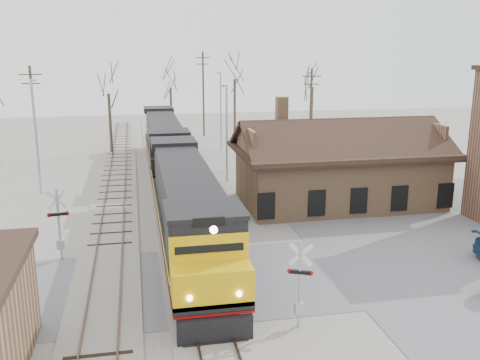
{
  "coord_description": "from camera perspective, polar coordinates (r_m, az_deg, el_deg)",
  "views": [
    {
      "loc": [
        -2.74,
        -24.7,
        11.44
      ],
      "look_at": [
        3.96,
        9.0,
        2.89
      ],
      "focal_mm": 40.0,
      "sensor_mm": 36.0,
      "label": 1
    }
  ],
  "objects": [
    {
      "name": "utility_pole_c",
      "position": [
        56.75,
        7.53,
        7.23
      ],
      "size": [
        2.0,
        0.24,
        9.34
      ],
      "color": "#382D23",
      "rests_on": "ground"
    },
    {
      "name": "streetlight_a",
      "position": [
        44.99,
        -20.97,
        4.93
      ],
      "size": [
        0.25,
        2.04,
        9.09
      ],
      "color": "#A5A8AD",
      "rests_on": "ground"
    },
    {
      "name": "utility_pole_b",
      "position": [
        70.41,
        -3.93,
        9.27
      ],
      "size": [
        2.0,
        0.24,
        10.94
      ],
      "color": "#382D23",
      "rests_on": "ground"
    },
    {
      "name": "streetlight_c",
      "position": [
        60.91,
        -2.08,
        7.83
      ],
      "size": [
        0.25,
        2.04,
        8.79
      ],
      "color": "#A5A8AD",
      "rests_on": "ground"
    },
    {
      "name": "depot",
      "position": [
        40.57,
        10.36,
        0.88
      ],
      "size": [
        15.2,
        9.31,
        7.9
      ],
      "color": "#9A724F",
      "rests_on": "ground"
    },
    {
      "name": "locomotive_trailing",
      "position": [
        52.02,
        -8.07,
        4.0
      ],
      "size": [
        3.27,
        21.87,
        4.6
      ],
      "color": "black",
      "rests_on": "ground"
    },
    {
      "name": "road",
      "position": [
        27.35,
        -4.54,
        -10.76
      ],
      "size": [
        60.0,
        9.0,
        0.03
      ],
      "primitive_type": "cube",
      "color": "slate",
      "rests_on": "ground"
    },
    {
      "name": "tree_e",
      "position": [
        68.53,
        7.76,
        10.71
      ],
      "size": [
        4.4,
        4.4,
        10.78
      ],
      "color": "#382D23",
      "rests_on": "ground"
    },
    {
      "name": "tree_c",
      "position": [
        72.72,
        -7.45,
        10.56
      ],
      "size": [
        4.16,
        4.16,
        10.18
      ],
      "color": "#382D23",
      "rests_on": "ground"
    },
    {
      "name": "parking_lot",
      "position": [
        37.21,
        23.45,
        -5.1
      ],
      "size": [
        22.0,
        26.0,
        0.03
      ],
      "primitive_type": "cube",
      "color": "slate",
      "rests_on": "ground"
    },
    {
      "name": "ground",
      "position": [
        27.36,
        -4.54,
        -10.79
      ],
      "size": [
        140.0,
        140.0,
        0.0
      ],
      "primitive_type": "plane",
      "color": "#A8A398",
      "rests_on": "ground"
    },
    {
      "name": "locomotive_lead",
      "position": [
        30.49,
        -5.6,
        -3.04
      ],
      "size": [
        3.27,
        21.87,
        4.86
      ],
      "color": "black",
      "rests_on": "ground"
    },
    {
      "name": "track_siding",
      "position": [
        41.34,
        -13.24,
        -2.38
      ],
      "size": [
        3.4,
        90.0,
        0.24
      ],
      "color": "#A8A398",
      "rests_on": "ground"
    },
    {
      "name": "utility_pole_a",
      "position": [
        52.96,
        -21.1,
        6.23
      ],
      "size": [
        2.0,
        0.24,
        9.85
      ],
      "color": "#382D23",
      "rests_on": "ground"
    },
    {
      "name": "streetlight_b",
      "position": [
        46.21,
        -1.46,
        5.59
      ],
      "size": [
        0.25,
        2.04,
        8.35
      ],
      "color": "#A5A8AD",
      "rests_on": "ground"
    },
    {
      "name": "tree_b",
      "position": [
        60.27,
        -13.9,
        9.95
      ],
      "size": [
        4.37,
        4.37,
        10.71
      ],
      "color": "#382D23",
      "rests_on": "ground"
    },
    {
      "name": "crossbuck_near",
      "position": [
        22.66,
        6.39,
        -11.29
      ],
      "size": [
        1.02,
        0.51,
        3.8
      ],
      "rotation": [
        0.0,
        0.0,
        -0.42
      ],
      "color": "#A5A8AD",
      "rests_on": "ground"
    },
    {
      "name": "crossbuck_far",
      "position": [
        30.84,
        -18.72,
        -4.79
      ],
      "size": [
        1.16,
        0.31,
        4.08
      ],
      "rotation": [
        0.0,
        0.0,
        3.28
      ],
      "color": "#A5A8AD",
      "rests_on": "ground"
    },
    {
      "name": "tree_d",
      "position": [
        68.71,
        -0.58,
        11.73
      ],
      "size": [
        5.01,
        5.01,
        12.27
      ],
      "color": "#382D23",
      "rests_on": "ground"
    },
    {
      "name": "track_main",
      "position": [
        41.39,
        -7.01,
        -2.08
      ],
      "size": [
        3.4,
        90.0,
        0.24
      ],
      "color": "#A8A398",
      "rests_on": "ground"
    }
  ]
}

